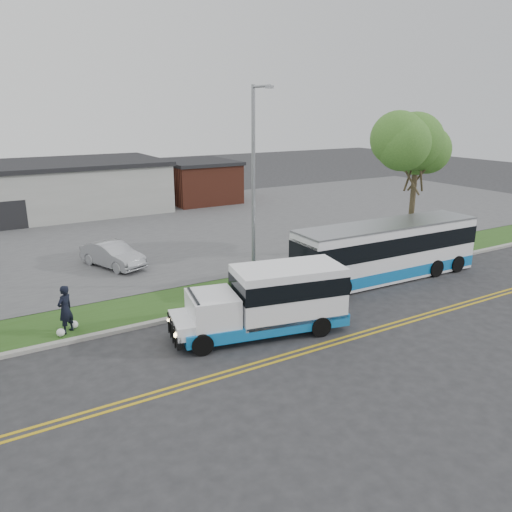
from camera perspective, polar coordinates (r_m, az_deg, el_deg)
ground at (r=21.28m, az=-3.48°, el=-7.29°), size 140.00×140.00×0.00m
lane_line_north at (r=18.27m, az=2.16°, el=-11.49°), size 70.00×0.12×0.01m
lane_line_south at (r=18.05m, az=2.68°, el=-11.87°), size 70.00×0.12×0.01m
curb at (r=22.16m, az=-4.80°, el=-6.11°), size 80.00×0.30×0.15m
verge at (r=23.69m, az=-6.71°, el=-4.70°), size 80.00×3.30×0.10m
parking_lot at (r=36.50m, az=-15.80°, el=2.39°), size 80.00×25.00×0.10m
commercial_building at (r=44.93m, az=-26.88°, el=6.58°), size 25.40×10.40×4.35m
brick_wing at (r=47.93m, az=-6.62°, el=8.50°), size 6.30×7.30×3.90m
tree_east at (r=30.66m, az=17.91°, el=11.31°), size 5.20×5.20×8.33m
streetlight_near at (r=23.55m, az=-0.21°, el=8.35°), size 0.35×1.53×9.50m
shuttle_bus at (r=19.68m, az=1.83°, el=-4.84°), size 7.19×3.50×2.65m
transit_bus at (r=26.76m, az=14.70°, el=0.60°), size 10.66×2.81×2.94m
pedestrian at (r=20.88m, az=-20.97°, el=-5.72°), size 0.85×0.80×1.94m
parked_car_a at (r=28.74m, az=-16.05°, el=0.15°), size 2.93×4.48×1.39m
grocery_bag_left at (r=20.92m, az=-21.43°, el=-8.14°), size 0.32×0.32×0.32m
grocery_bag_right at (r=21.46m, az=-20.08°, el=-7.37°), size 0.32×0.32×0.32m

